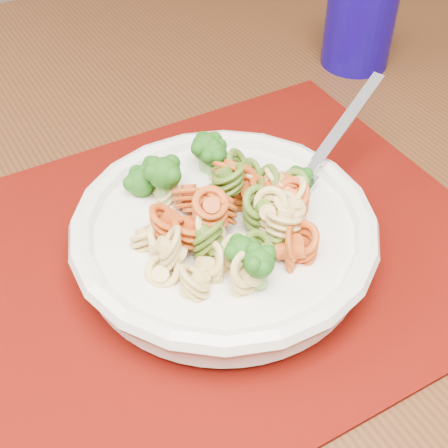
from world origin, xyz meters
TOP-DOWN VIEW (x-y plane):
  - dining_table at (0.37, 0.20)m, footprint 1.44×1.00m
  - placemat at (0.35, 0.05)m, footprint 0.53×0.43m
  - pasta_bowl at (0.37, 0.04)m, footprint 0.25×0.25m
  - pasta_broccoli_heap at (0.37, 0.04)m, footprint 0.21×0.21m
  - fork at (0.44, 0.04)m, footprint 0.18×0.07m
  - tumbler at (0.69, 0.21)m, footprint 0.08×0.08m

SIDE VIEW (x-z plane):
  - dining_table at x=0.37m, z-range 0.27..1.00m
  - placemat at x=0.35m, z-range 0.74..0.74m
  - pasta_bowl at x=0.37m, z-range 0.74..0.79m
  - fork at x=0.44m, z-range 0.74..0.82m
  - pasta_broccoli_heap at x=0.37m, z-range 0.75..0.82m
  - tumbler at x=0.69m, z-range 0.74..0.84m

